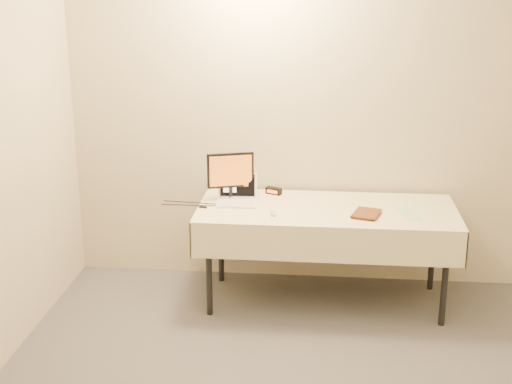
# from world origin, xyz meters

# --- Properties ---
(back_wall) EXTENTS (4.00, 0.10, 2.70)m
(back_wall) POSITION_xyz_m (0.00, 2.50, 1.35)
(back_wall) COLOR beige
(back_wall) RESTS_ON ground
(table) EXTENTS (1.86, 0.81, 0.74)m
(table) POSITION_xyz_m (0.00, 2.05, 0.68)
(table) COLOR black
(table) RESTS_ON ground
(laptop) EXTENTS (0.31, 0.28, 0.20)m
(laptop) POSITION_xyz_m (-0.66, 2.12, 0.79)
(laptop) COLOR white
(laptop) RESTS_ON table
(monitor) EXTENTS (0.34, 0.15, 0.36)m
(monitor) POSITION_xyz_m (-0.71, 2.17, 0.95)
(monitor) COLOR black
(monitor) RESTS_ON table
(book) EXTENTS (0.17, 0.07, 0.23)m
(book) POSITION_xyz_m (0.19, 1.93, 0.86)
(book) COLOR #954A1B
(book) RESTS_ON table
(alarm_clock) EXTENTS (0.13, 0.10, 0.05)m
(alarm_clock) POSITION_xyz_m (-0.41, 2.34, 0.76)
(alarm_clock) COLOR black
(alarm_clock) RESTS_ON table
(clicker) EXTENTS (0.06, 0.09, 0.02)m
(clicker) POSITION_xyz_m (-0.37, 1.85, 0.75)
(clicker) COLOR silver
(clicker) RESTS_ON table
(paper_form) EXTENTS (0.20, 0.31, 0.00)m
(paper_form) POSITION_xyz_m (0.58, 1.96, 0.74)
(paper_form) COLOR #B1D5A9
(paper_form) RESTS_ON table
(usb_dongle) EXTENTS (0.06, 0.03, 0.01)m
(usb_dongle) POSITION_xyz_m (-0.89, 1.96, 0.74)
(usb_dongle) COLOR black
(usb_dongle) RESTS_ON table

